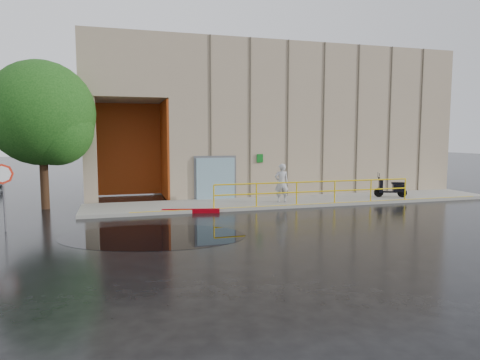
% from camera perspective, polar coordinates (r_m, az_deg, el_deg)
% --- Properties ---
extents(ground, '(120.00, 120.00, 0.00)m').
position_cam_1_polar(ground, '(15.38, 0.91, -6.15)').
color(ground, black).
rests_on(ground, ground).
extents(sidewalk, '(20.00, 3.00, 0.15)m').
position_cam_1_polar(sidewalk, '(20.91, 7.82, -2.80)').
color(sidewalk, gray).
rests_on(sidewalk, ground).
extents(building, '(20.00, 10.17, 8.00)m').
position_cam_1_polar(building, '(27.11, 4.49, 7.96)').
color(building, tan).
rests_on(building, ground).
extents(guardrail, '(9.56, 0.06, 1.03)m').
position_cam_1_polar(guardrail, '(19.72, 10.09, -1.58)').
color(guardrail, yellow).
rests_on(guardrail, sidewalk).
extents(person, '(0.70, 0.51, 1.79)m').
position_cam_1_polar(person, '(19.88, 5.56, -0.39)').
color(person, '#B1B2B6').
rests_on(person, sidewalk).
extents(scooter, '(1.63, 1.07, 1.23)m').
position_cam_1_polar(scooter, '(22.70, 19.51, -0.41)').
color(scooter, black).
rests_on(scooter, sidewalk).
extents(stop_sign, '(0.66, 0.26, 2.29)m').
position_cam_1_polar(stop_sign, '(16.28, -29.08, -0.20)').
color(stop_sign, slate).
rests_on(stop_sign, ground).
extents(red_curb, '(2.38, 0.68, 0.18)m').
position_cam_1_polar(red_curb, '(18.00, -6.58, -4.13)').
color(red_curb, '#8F000A').
rests_on(red_curb, ground).
extents(puddle, '(6.65, 4.97, 0.01)m').
position_cam_1_polar(puddle, '(14.10, -11.52, -7.37)').
color(puddle, black).
rests_on(puddle, ground).
extents(tree_near, '(4.53, 4.53, 6.46)m').
position_cam_1_polar(tree_near, '(20.50, -24.56, 7.61)').
color(tree_near, black).
rests_on(tree_near, ground).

